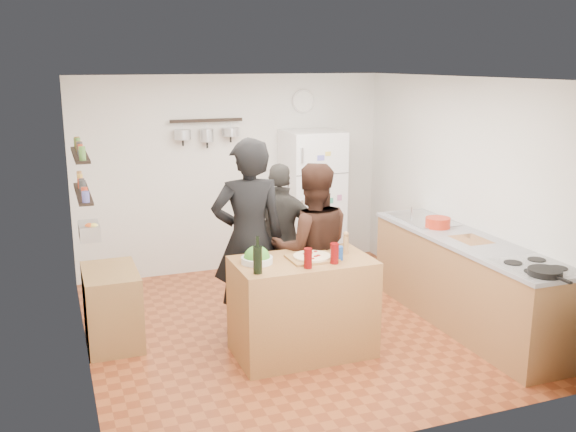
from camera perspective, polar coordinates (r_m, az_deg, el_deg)
name	(u,v)px	position (r m, az deg, el deg)	size (l,w,h in m)	color
room_shell	(278,201)	(6.64, -0.88, 1.39)	(4.20, 4.20, 4.20)	brown
prep_island	(303,307)	(5.96, 1.31, -8.08)	(1.25, 0.72, 0.91)	olive
pizza_board	(312,258)	(5.81, 2.14, -3.78)	(0.42, 0.34, 0.02)	brown
pizza	(312,256)	(5.81, 2.14, -3.60)	(0.34, 0.34, 0.02)	beige
salad_bowl	(257,260)	(5.70, -2.78, -3.93)	(0.28, 0.28, 0.06)	silver
wine_bottle	(258,260)	(5.41, -2.72, -3.93)	(0.08, 0.08, 0.23)	black
wine_glass_near	(308,258)	(5.55, 1.79, -3.78)	(0.07, 0.07, 0.18)	#570708
wine_glass_far	(334,253)	(5.69, 4.15, -3.33)	(0.08, 0.08, 0.19)	#600809
pepper_mill	(346,245)	(6.00, 5.16, -2.55)	(0.05, 0.05, 0.16)	olive
salt_canister	(339,253)	(5.80, 4.54, -3.31)	(0.08, 0.08, 0.13)	navy
person_left	(249,239)	(6.18, -3.51, -2.09)	(0.72, 0.47, 1.97)	black
person_center	(312,249)	(6.31, 2.15, -2.98)	(0.83, 0.65, 1.71)	black
person_back	(281,240)	(6.78, -0.62, -2.15)	(0.96, 0.40, 1.63)	#2A2825
counter_run	(466,283)	(6.84, 15.52, -5.73)	(0.63, 2.63, 0.90)	#9E7042
stove_top	(535,267)	(6.00, 21.10, -4.25)	(0.60, 0.62, 0.02)	white
skillet	(545,272)	(5.76, 21.88, -4.65)	(0.28, 0.28, 0.05)	black
sink	(423,220)	(7.38, 11.90, -0.34)	(0.50, 0.80, 0.03)	silver
cutting_board	(471,240)	(6.67, 15.96, -2.10)	(0.30, 0.40, 0.02)	#956036
red_bowl	(438,223)	(7.04, 13.17, -0.57)	(0.26, 0.26, 0.11)	red
fridge	(312,201)	(8.29, 2.13, 1.38)	(0.70, 0.68, 1.80)	white
wall_clock	(303,101)	(8.42, 1.33, 10.17)	(0.30, 0.30, 0.03)	silver
spice_shelf_lower	(83,193)	(6.04, -17.77, 1.92)	(0.12, 1.00, 0.03)	black
spice_shelf_upper	(80,155)	(5.98, -18.01, 5.20)	(0.12, 1.00, 0.03)	black
produce_basket	(89,231)	(6.12, -17.25, -1.27)	(0.18, 0.35, 0.14)	silver
side_table	(112,307)	(6.43, -15.36, -7.79)	(0.50, 0.80, 0.73)	olive
pot_rack	(206,120)	(7.97, -7.26, 8.42)	(0.90, 0.04, 0.04)	black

